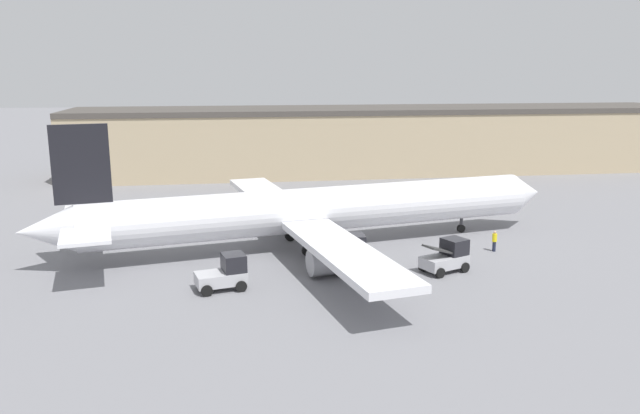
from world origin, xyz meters
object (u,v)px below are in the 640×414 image
at_px(baggage_tug, 346,253).
at_px(pushback_tug, 225,273).
at_px(airplane, 309,211).
at_px(belt_loader_truck, 447,256).
at_px(ground_crew_worker, 494,240).

height_order(baggage_tug, pushback_tug, baggage_tug).
bearing_deg(pushback_tug, airplane, 39.73).
height_order(baggage_tug, belt_loader_truck, baggage_tug).
distance_m(airplane, baggage_tug, 6.42).
relative_size(airplane, baggage_tug, 13.03).
xyz_separation_m(ground_crew_worker, pushback_tug, (-21.56, -5.83, 0.18)).
bearing_deg(baggage_tug, ground_crew_worker, 12.53).
bearing_deg(airplane, baggage_tug, -81.55).
bearing_deg(belt_loader_truck, pushback_tug, 161.81).
xyz_separation_m(airplane, pushback_tug, (-6.80, -9.13, -2.00)).
distance_m(belt_loader_truck, pushback_tug, 16.11).
height_order(airplane, baggage_tug, airplane).
bearing_deg(belt_loader_truck, airplane, 116.90).
xyz_separation_m(airplane, baggage_tug, (2.08, -5.75, -1.94)).
bearing_deg(baggage_tug, belt_loader_truck, -13.06).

